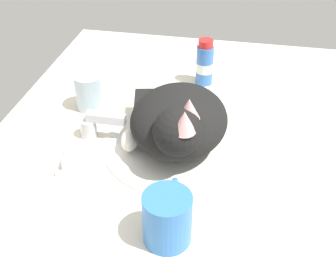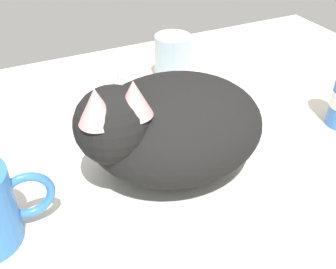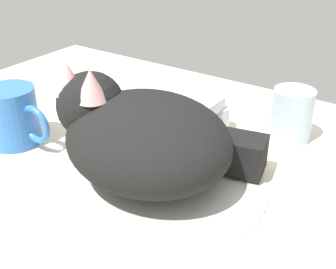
# 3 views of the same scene
# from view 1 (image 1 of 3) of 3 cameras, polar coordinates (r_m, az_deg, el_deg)

# --- Properties ---
(ground_plane) EXTENTS (1.10, 0.83, 0.03)m
(ground_plane) POSITION_cam_1_polar(r_m,az_deg,el_deg) (0.92, 1.39, -2.27)
(ground_plane) COLOR silver
(sink_basin) EXTENTS (0.32, 0.32, 0.01)m
(sink_basin) POSITION_cam_1_polar(r_m,az_deg,el_deg) (0.91, 1.41, -1.33)
(sink_basin) COLOR silver
(sink_basin) RESTS_ON ground_plane
(faucet) EXTENTS (0.15, 0.10, 0.06)m
(faucet) POSITION_cam_1_polar(r_m,az_deg,el_deg) (0.94, -9.76, 1.10)
(faucet) COLOR silver
(faucet) RESTS_ON ground_plane
(cat) EXTENTS (0.26, 0.22, 0.15)m
(cat) POSITION_cam_1_polar(r_m,az_deg,el_deg) (0.86, 1.16, 1.77)
(cat) COLOR black
(cat) RESTS_ON sink_basin
(coffee_mug) EXTENTS (0.12, 0.08, 0.09)m
(coffee_mug) POSITION_cam_1_polar(r_m,az_deg,el_deg) (0.70, -0.06, -10.81)
(coffee_mug) COLOR #3372C6
(coffee_mug) RESTS_ON ground_plane
(rinse_cup) EXTENTS (0.06, 0.06, 0.08)m
(rinse_cup) POSITION_cam_1_polar(r_m,az_deg,el_deg) (1.03, -10.34, 5.57)
(rinse_cup) COLOR silver
(rinse_cup) RESTS_ON ground_plane
(soap_dish) EXTENTS (0.09, 0.06, 0.01)m
(soap_dish) POSITION_cam_1_polar(r_m,az_deg,el_deg) (0.88, -11.65, -3.54)
(soap_dish) COLOR white
(soap_dish) RESTS_ON ground_plane
(soap_bar) EXTENTS (0.08, 0.06, 0.02)m
(soap_bar) POSITION_cam_1_polar(r_m,az_deg,el_deg) (0.87, -11.78, -2.68)
(soap_bar) COLOR silver
(soap_bar) RESTS_ON soap_dish
(toothpaste_bottle) EXTENTS (0.04, 0.04, 0.12)m
(toothpaste_bottle) POSITION_cam_1_polar(r_m,az_deg,el_deg) (1.12, 4.86, 9.31)
(toothpaste_bottle) COLOR #3870C6
(toothpaste_bottle) RESTS_ON ground_plane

